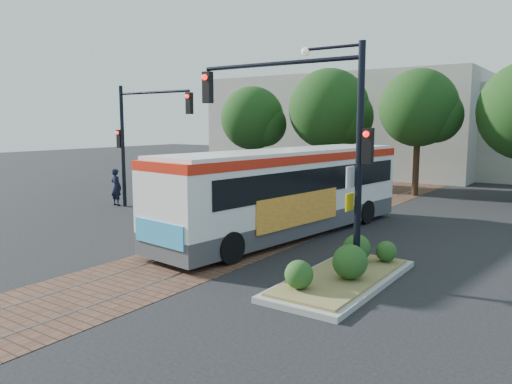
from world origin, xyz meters
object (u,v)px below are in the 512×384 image
(signal_pole_main, at_px, (316,124))
(signal_pole_left, at_px, (138,130))
(officer, at_px, (116,187))
(city_bus, at_px, (289,188))
(parked_car, at_px, (276,191))
(traffic_island, at_px, (345,270))

(signal_pole_main, xyz_separation_m, signal_pole_left, (-12.23, 4.80, -0.29))
(signal_pole_left, bearing_deg, officer, -176.38)
(city_bus, xyz_separation_m, officer, (-10.66, 0.74, -0.84))
(city_bus, relative_size, signal_pole_main, 2.03)
(officer, bearing_deg, signal_pole_left, -172.89)
(signal_pole_main, distance_m, officer, 14.98)
(city_bus, bearing_deg, parked_car, 132.80)
(officer, bearing_deg, signal_pole_main, 164.74)
(signal_pole_left, bearing_deg, traffic_island, -20.36)
(signal_pole_main, relative_size, parked_car, 1.41)
(traffic_island, relative_size, signal_pole_main, 0.87)
(signal_pole_left, height_order, parked_car, signal_pole_left)
(signal_pole_main, relative_size, officer, 3.18)
(parked_car, bearing_deg, signal_pole_left, 156.86)
(signal_pole_main, bearing_deg, city_bus, 128.88)
(signal_pole_main, bearing_deg, signal_pole_left, 158.55)
(city_bus, height_order, signal_pole_left, signal_pole_left)
(city_bus, distance_m, officer, 10.71)
(signal_pole_left, xyz_separation_m, officer, (-1.62, -0.10, -2.92))
(city_bus, height_order, traffic_island, city_bus)
(traffic_island, distance_m, officer, 15.58)
(city_bus, relative_size, parked_car, 2.86)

